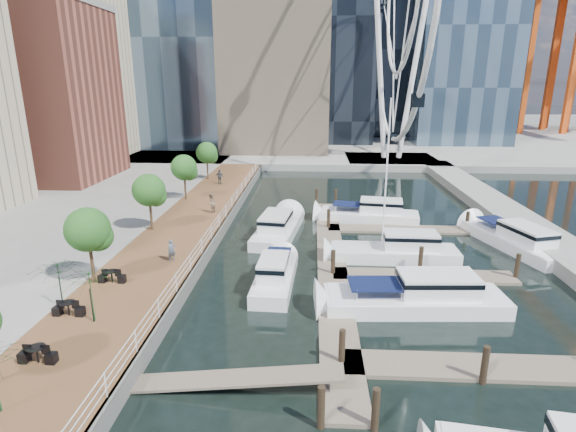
# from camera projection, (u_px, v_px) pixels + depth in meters

# --- Properties ---
(ground) EXTENTS (520.00, 520.00, 0.00)m
(ground) POSITION_uv_depth(u_px,v_px,m) (279.00, 339.00, 22.71)
(ground) COLOR black
(ground) RESTS_ON ground
(boardwalk) EXTENTS (6.00, 60.00, 1.00)m
(boardwalk) POSITION_uv_depth(u_px,v_px,m) (185.00, 232.00, 37.40)
(boardwalk) COLOR brown
(boardwalk) RESTS_ON ground
(seawall) EXTENTS (0.25, 60.00, 1.00)m
(seawall) POSITION_uv_depth(u_px,v_px,m) (221.00, 233.00, 37.24)
(seawall) COLOR #595954
(seawall) RESTS_ON ground
(land_far) EXTENTS (200.00, 114.00, 1.00)m
(land_far) POSITION_uv_depth(u_px,v_px,m) (308.00, 129.00, 120.20)
(land_far) COLOR gray
(land_far) RESTS_ON ground
(breakwater) EXTENTS (4.00, 60.00, 1.00)m
(breakwater) POSITION_uv_depth(u_px,v_px,m) (516.00, 220.00, 40.64)
(breakwater) COLOR gray
(breakwater) RESTS_ON ground
(pier) EXTENTS (14.00, 12.00, 1.00)m
(pier) POSITION_uv_depth(u_px,v_px,m) (391.00, 161.00, 71.59)
(pier) COLOR gray
(pier) RESTS_ON ground
(railing) EXTENTS (0.10, 60.00, 1.05)m
(railing) POSITION_uv_depth(u_px,v_px,m) (219.00, 221.00, 36.96)
(railing) COLOR white
(railing) RESTS_ON boardwalk
(floating_docks) EXTENTS (16.00, 34.00, 2.60)m
(floating_docks) POSITION_uv_depth(u_px,v_px,m) (402.00, 259.00, 31.69)
(floating_docks) COLOR #6D6051
(floating_docks) RESTS_ON ground
(street_trees) EXTENTS (2.60, 42.60, 4.60)m
(street_trees) POSITION_uv_depth(u_px,v_px,m) (149.00, 190.00, 35.50)
(street_trees) COLOR #3F2B1C
(street_trees) RESTS_ON ground
(cafe_tables) EXTENTS (2.50, 13.70, 0.74)m
(cafe_tables) POSITION_uv_depth(u_px,v_px,m) (54.00, 330.00, 20.96)
(cafe_tables) COLOR black
(cafe_tables) RESTS_ON ground
(yacht_foreground) EXTENTS (11.36, 3.62, 2.15)m
(yacht_foreground) POSITION_uv_depth(u_px,v_px,m) (414.00, 308.00, 25.77)
(yacht_foreground) COLOR white
(yacht_foreground) RESTS_ON ground
(pedestrian_near) EXTENTS (0.65, 0.61, 1.48)m
(pedestrian_near) POSITION_uv_depth(u_px,v_px,m) (172.00, 250.00, 29.88)
(pedestrian_near) COLOR #485260
(pedestrian_near) RESTS_ON boardwalk
(pedestrian_mid) EXTENTS (0.92, 1.04, 1.80)m
(pedestrian_mid) POSITION_uv_depth(u_px,v_px,m) (211.00, 203.00, 41.04)
(pedestrian_mid) COLOR #7D6B56
(pedestrian_mid) RESTS_ON boardwalk
(pedestrian_far) EXTENTS (1.09, 0.62, 1.74)m
(pedestrian_far) POSITION_uv_depth(u_px,v_px,m) (220.00, 177.00, 52.65)
(pedestrian_far) COLOR #353D43
(pedestrian_far) RESTS_ON boardwalk
(moored_yachts) EXTENTS (23.67, 33.04, 11.50)m
(moored_yachts) POSITION_uv_depth(u_px,v_px,m) (390.00, 260.00, 32.78)
(moored_yachts) COLOR white
(moored_yachts) RESTS_ON ground
(cafe_seating) EXTENTS (5.75, 11.10, 2.72)m
(cafe_seating) POSITION_uv_depth(u_px,v_px,m) (56.00, 313.00, 20.57)
(cafe_seating) COLOR #103B1A
(cafe_seating) RESTS_ON ground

